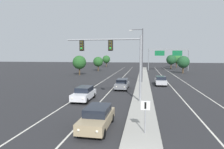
{
  "coord_description": "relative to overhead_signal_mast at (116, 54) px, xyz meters",
  "views": [
    {
      "loc": [
        0.06,
        -8.15,
        5.23
      ],
      "look_at": [
        -3.2,
        11.53,
        3.2
      ],
      "focal_mm": 30.62,
      "sensor_mm": 36.0,
      "label": 1
    }
  ],
  "objects": [
    {
      "name": "edge_stripe_left",
      "position": [
        -5.06,
        12.2,
        -5.35
      ],
      "size": [
        0.14,
        100.0,
        0.01
      ],
      "primitive_type": "cube",
      "color": "silver",
      "rests_on": "ground"
    },
    {
      "name": "edge_stripe_right",
      "position": [
        10.94,
        12.2,
        -5.35
      ],
      "size": [
        0.14,
        100.0,
        0.01
      ],
      "primitive_type": "cube",
      "color": "silver",
      "rests_on": "ground"
    },
    {
      "name": "lane_stripe_receding_center",
      "position": [
        7.64,
        12.2,
        -5.35
      ],
      "size": [
        0.14,
        100.0,
        0.01
      ],
      "primitive_type": "cube",
      "color": "silver",
      "rests_on": "ground"
    },
    {
      "name": "median_island",
      "position": [
        2.94,
        5.2,
        -5.28
      ],
      "size": [
        2.4,
        110.0,
        0.15
      ],
      "primitive_type": "cube",
      "color": "#9E9B93",
      "rests_on": "ground"
    },
    {
      "name": "highway_sign_gantry",
      "position": [
        11.14,
        45.66,
        0.81
      ],
      "size": [
        13.28,
        0.42,
        7.5
      ],
      "color": "gray",
      "rests_on": "ground"
    },
    {
      "name": "tree_far_left_a",
      "position": [
        -13.86,
        64.87,
        -2.04
      ],
      "size": [
        3.52,
        3.52,
        5.1
      ],
      "color": "#4C3823",
      "rests_on": "ground"
    },
    {
      "name": "tree_far_left_b",
      "position": [
        -13.57,
        26.87,
        -2.02
      ],
      "size": [
        3.54,
        3.54,
        5.12
      ],
      "color": "#4C3823",
      "rests_on": "ground"
    },
    {
      "name": "overhead_signal_mast",
      "position": [
        0.0,
        0.0,
        0.0
      ],
      "size": [
        8.42,
        0.44,
        7.2
      ],
      "color": "gray",
      "rests_on": "median_island"
    },
    {
      "name": "lane_stripe_oncoming_center",
      "position": [
        -1.76,
        12.2,
        -5.35
      ],
      "size": [
        0.14,
        100.0,
        0.01
      ],
      "primitive_type": "cube",
      "color": "silver",
      "rests_on": "ground"
    },
    {
      "name": "car_receding_silver",
      "position": [
        5.99,
        13.0,
        -4.54
      ],
      "size": [
        1.85,
        4.48,
        1.58
      ],
      "color": "#B7B7BC",
      "rests_on": "ground"
    },
    {
      "name": "tree_far_right_b",
      "position": [
        13.4,
        55.0,
        -1.89
      ],
      "size": [
        3.68,
        3.68,
        5.32
      ],
      "color": "#4C3823",
      "rests_on": "ground"
    },
    {
      "name": "tree_far_right_c",
      "position": [
        16.75,
        63.35,
        -1.43
      ],
      "size": [
        4.16,
        4.16,
        6.02
      ],
      "color": "#4C3823",
      "rests_on": "ground"
    },
    {
      "name": "car_oncoming_white",
      "position": [
        -3.75,
        -0.05,
        -4.54
      ],
      "size": [
        1.83,
        4.47,
        1.58
      ],
      "color": "silver",
      "rests_on": "ground"
    },
    {
      "name": "median_sign_post",
      "position": [
        3.16,
        -8.72,
        -3.77
      ],
      "size": [
        0.6,
        0.1,
        2.2
      ],
      "color": "gray",
      "rests_on": "median_island"
    },
    {
      "name": "tree_far_right_a",
      "position": [
        14.23,
        36.44,
        -2.09
      ],
      "size": [
        3.46,
        3.46,
        5.01
      ],
      "color": "#4C3823",
      "rests_on": "ground"
    },
    {
      "name": "tree_far_left_c",
      "position": [
        -11.89,
        40.72,
        -2.3
      ],
      "size": [
        3.24,
        3.24,
        4.69
      ],
      "color": "#4C3823",
      "rests_on": "ground"
    },
    {
      "name": "street_lamp_median",
      "position": [
        2.52,
        15.32,
        0.43
      ],
      "size": [
        2.58,
        0.28,
        10.0
      ],
      "color": "#4C4C51",
      "rests_on": "median_island"
    },
    {
      "name": "car_oncoming_tan",
      "position": [
        -0.2,
        -8.1,
        -4.54
      ],
      "size": [
        1.89,
        4.5,
        1.58
      ],
      "color": "tan",
      "rests_on": "ground"
    },
    {
      "name": "car_oncoming_grey",
      "position": [
        -0.2,
        7.95,
        -4.54
      ],
      "size": [
        1.86,
        4.49,
        1.58
      ],
      "color": "slate",
      "rests_on": "ground"
    }
  ]
}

